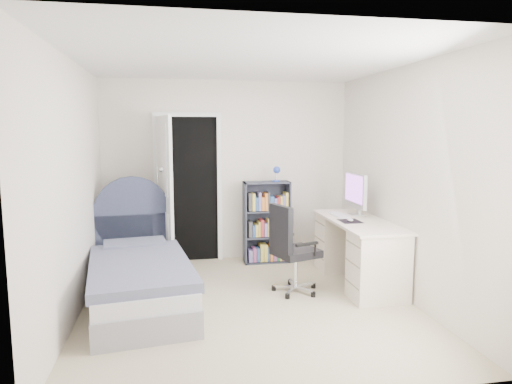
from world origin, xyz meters
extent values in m
cube|color=tan|center=(0.00, 0.00, -0.03)|extent=(3.40, 3.60, 0.05)
cube|color=white|center=(0.00, 0.00, 2.52)|extent=(3.40, 3.60, 0.05)
cube|color=silver|center=(0.00, 1.82, 1.25)|extent=(3.40, 0.05, 2.50)
cube|color=silver|center=(0.00, -1.82, 1.25)|extent=(3.40, 0.05, 2.50)
cube|color=silver|center=(-1.72, 0.00, 1.25)|extent=(0.05, 3.60, 2.50)
cube|color=silver|center=(1.72, 0.00, 1.25)|extent=(0.05, 3.60, 2.50)
cube|color=black|center=(-0.55, 1.80, 1.00)|extent=(0.80, 0.01, 2.00)
cube|color=white|center=(-0.98, 1.77, 1.00)|extent=(0.06, 0.06, 2.00)
cube|color=white|center=(-0.12, 1.77, 1.00)|extent=(0.06, 0.06, 2.00)
cube|color=white|center=(-0.55, 1.77, 2.03)|extent=(0.92, 0.06, 0.06)
cube|color=white|center=(-0.86, 1.38, 1.00)|extent=(0.21, 0.79, 2.00)
cube|color=gray|center=(-1.12, 0.18, 0.13)|extent=(1.20, 2.09, 0.26)
cube|color=silver|center=(-1.12, 0.18, 0.33)|extent=(1.18, 2.04, 0.16)
cube|color=slate|center=(-1.11, 0.08, 0.44)|extent=(1.20, 1.80, 0.10)
cube|color=slate|center=(-1.22, 0.88, 0.46)|extent=(0.75, 0.49, 0.12)
cube|color=#353A52|center=(-1.26, 1.20, 0.40)|extent=(0.94, 0.19, 0.79)
cylinder|color=#353A52|center=(-1.26, 1.20, 0.79)|extent=(0.94, 0.19, 0.94)
cylinder|color=#D3AE82|center=(-1.24, 1.39, 0.28)|extent=(0.04, 0.04, 0.56)
cylinder|color=#D3AE82|center=(-1.24, 1.77, 0.28)|extent=(0.04, 0.04, 0.56)
cylinder|color=#D3AE82|center=(-0.85, 1.39, 0.28)|extent=(0.04, 0.04, 0.56)
cylinder|color=#D3AE82|center=(-0.85, 1.77, 0.28)|extent=(0.04, 0.04, 0.56)
cube|color=#D3AE82|center=(-1.04, 1.58, 0.54)|extent=(0.44, 0.44, 0.03)
cube|color=#D3AE82|center=(-1.04, 1.58, 0.19)|extent=(0.40, 0.40, 0.02)
cube|color=#B24C33|center=(-1.10, 1.58, 0.57)|extent=(0.18, 0.24, 0.03)
cube|color=#3F598C|center=(-1.10, 1.58, 0.60)|extent=(0.17, 0.23, 0.03)
cube|color=#D8CC7F|center=(-1.10, 1.58, 0.63)|extent=(0.16, 0.22, 0.03)
cylinder|color=silver|center=(-0.95, 1.30, 0.01)|extent=(0.20, 0.20, 0.02)
cylinder|color=silver|center=(-0.95, 1.30, 0.69)|extent=(0.02, 0.02, 1.35)
sphere|color=silver|center=(-0.89, 1.26, 1.33)|extent=(0.08, 0.08, 0.08)
cube|color=#353949|center=(0.19, 1.52, 0.56)|extent=(0.02, 0.27, 1.12)
cube|color=#353949|center=(0.80, 1.52, 0.56)|extent=(0.02, 0.27, 1.12)
cube|color=#353949|center=(0.50, 1.52, 1.11)|extent=(0.63, 0.27, 0.02)
cube|color=#353949|center=(0.50, 1.52, 0.01)|extent=(0.63, 0.27, 0.02)
cube|color=#353949|center=(0.50, 1.65, 0.56)|extent=(0.63, 0.01, 1.12)
cube|color=#353949|center=(0.50, 1.52, 0.36)|extent=(0.59, 0.25, 0.02)
cube|color=#353949|center=(0.50, 1.52, 0.72)|extent=(0.59, 0.25, 0.02)
cylinder|color=#2944B1|center=(0.63, 1.52, 1.13)|extent=(0.11, 0.11, 0.02)
cylinder|color=silver|center=(0.63, 1.52, 1.20)|extent=(0.01, 0.01, 0.14)
sphere|color=#2944B1|center=(0.63, 1.49, 1.29)|extent=(0.10, 0.10, 0.10)
cube|color=#7F72B2|center=(0.26, 1.50, 0.11)|extent=(0.05, 0.19, 0.16)
cube|color=#994C7F|center=(0.32, 1.50, 0.12)|extent=(0.05, 0.19, 0.19)
cube|color=#335999|center=(0.37, 1.50, 0.12)|extent=(0.04, 0.19, 0.19)
cube|color=#D8BF4C|center=(0.42, 1.50, 0.15)|extent=(0.04, 0.19, 0.24)
cube|color=#D8BF4C|center=(0.47, 1.50, 0.14)|extent=(0.05, 0.19, 0.23)
cube|color=#335999|center=(0.52, 1.50, 0.12)|extent=(0.02, 0.19, 0.18)
cube|color=orange|center=(0.55, 1.50, 0.14)|extent=(0.04, 0.19, 0.22)
cube|color=#994C7F|center=(0.60, 1.50, 0.11)|extent=(0.04, 0.19, 0.16)
cube|color=#337F4C|center=(0.64, 1.50, 0.10)|extent=(0.03, 0.19, 0.14)
cube|color=#D8BF4C|center=(0.68, 1.50, 0.12)|extent=(0.03, 0.19, 0.19)
cube|color=#994C7F|center=(0.73, 1.50, 0.11)|extent=(0.04, 0.19, 0.17)
cube|color=#B23333|center=(0.77, 1.50, 0.15)|extent=(0.03, 0.19, 0.25)
cube|color=#3F3F3F|center=(0.26, 1.50, 0.48)|extent=(0.05, 0.19, 0.21)
cube|color=#335999|center=(0.31, 1.50, 0.45)|extent=(0.03, 0.19, 0.15)
cube|color=#D8BF4C|center=(0.35, 1.50, 0.46)|extent=(0.04, 0.19, 0.17)
cube|color=#D8BF4C|center=(0.38, 1.50, 0.48)|extent=(0.02, 0.19, 0.20)
cube|color=#B23333|center=(0.42, 1.50, 0.49)|extent=(0.04, 0.19, 0.23)
cube|color=#7F72B2|center=(0.47, 1.50, 0.47)|extent=(0.04, 0.19, 0.18)
cube|color=#D8BF4C|center=(0.52, 1.50, 0.49)|extent=(0.03, 0.19, 0.23)
cube|color=#994C7F|center=(0.55, 1.50, 0.47)|extent=(0.02, 0.19, 0.19)
cube|color=orange|center=(0.59, 1.50, 0.47)|extent=(0.04, 0.19, 0.18)
cube|color=#337F4C|center=(0.64, 1.50, 0.47)|extent=(0.04, 0.19, 0.17)
cube|color=#D8BF4C|center=(0.68, 1.50, 0.50)|extent=(0.03, 0.19, 0.24)
cube|color=#D8BF4C|center=(0.72, 1.50, 0.46)|extent=(0.03, 0.19, 0.16)
cube|color=#7F72B2|center=(0.75, 1.50, 0.48)|extent=(0.03, 0.19, 0.21)
cube|color=#3F3F3F|center=(0.26, 1.50, 0.86)|extent=(0.04, 0.19, 0.24)
cube|color=#D8BF4C|center=(0.31, 1.50, 0.85)|extent=(0.04, 0.19, 0.23)
cube|color=#335999|center=(0.35, 1.50, 0.83)|extent=(0.04, 0.19, 0.18)
cube|color=#7F72B2|center=(0.39, 1.50, 0.86)|extent=(0.04, 0.19, 0.25)
cube|color=orange|center=(0.43, 1.50, 0.83)|extent=(0.04, 0.19, 0.18)
cube|color=orange|center=(0.48, 1.50, 0.86)|extent=(0.04, 0.19, 0.24)
cube|color=#3F3F3F|center=(0.51, 1.50, 0.86)|extent=(0.02, 0.19, 0.25)
cube|color=#335999|center=(0.56, 1.50, 0.83)|extent=(0.05, 0.19, 0.19)
cube|color=#7F72B2|center=(0.61, 1.50, 0.82)|extent=(0.04, 0.19, 0.16)
cube|color=#B23333|center=(0.65, 1.50, 0.83)|extent=(0.03, 0.19, 0.18)
cube|color=#D8BF4C|center=(0.69, 1.50, 0.83)|extent=(0.03, 0.19, 0.19)
cube|color=#7F72B2|center=(0.72, 1.50, 0.84)|extent=(0.03, 0.19, 0.20)
cube|color=#D8BF4C|center=(0.76, 1.50, 0.86)|extent=(0.04, 0.19, 0.24)
cube|color=silver|center=(1.38, 0.44, 0.75)|extent=(0.63, 1.58, 0.03)
cube|color=silver|center=(1.38, -0.12, 0.37)|extent=(0.58, 0.42, 0.74)
cube|color=silver|center=(1.38, 1.00, 0.37)|extent=(0.58, 0.42, 0.74)
cube|color=silver|center=(1.49, 0.76, 0.77)|extent=(0.17, 0.17, 0.01)
cube|color=silver|center=(1.52, 0.76, 0.89)|extent=(0.03, 0.06, 0.23)
cube|color=silver|center=(1.47, 0.76, 1.08)|extent=(0.05, 0.59, 0.42)
cube|color=#C160E9|center=(1.44, 0.76, 1.10)|extent=(0.00, 0.53, 0.34)
cube|color=white|center=(1.26, 0.76, 0.77)|extent=(0.14, 0.42, 0.02)
cube|color=black|center=(1.26, 0.39, 0.77)|extent=(0.23, 0.27, 0.00)
ellipsoid|color=white|center=(1.26, 0.39, 0.78)|extent=(0.06, 0.11, 0.03)
cube|color=silver|center=(0.70, 0.33, 0.06)|extent=(0.26, 0.12, 0.02)
cylinder|color=black|center=(0.82, 0.37, 0.03)|extent=(0.06, 0.06, 0.06)
cube|color=silver|center=(0.58, 0.41, 0.06)|extent=(0.04, 0.26, 0.02)
cylinder|color=black|center=(0.58, 0.54, 0.03)|extent=(0.06, 0.06, 0.06)
cube|color=silver|center=(0.47, 0.33, 0.06)|extent=(0.26, 0.11, 0.02)
cylinder|color=black|center=(0.35, 0.36, 0.03)|extent=(0.06, 0.06, 0.06)
cube|color=silver|center=(0.51, 0.19, 0.06)|extent=(0.18, 0.23, 0.02)
cylinder|color=black|center=(0.44, 0.09, 0.03)|extent=(0.06, 0.06, 0.06)
cube|color=silver|center=(0.66, 0.19, 0.06)|extent=(0.18, 0.23, 0.02)
cylinder|color=black|center=(0.73, 0.09, 0.03)|extent=(0.06, 0.06, 0.06)
cylinder|color=silver|center=(0.58, 0.29, 0.25)|extent=(0.06, 0.06, 0.39)
cube|color=black|center=(0.58, 0.29, 0.46)|extent=(0.56, 0.56, 0.08)
cube|color=black|center=(0.39, 0.23, 0.75)|extent=(0.19, 0.40, 0.50)
cube|color=black|center=(0.64, 0.06, 0.61)|extent=(0.27, 0.12, 0.03)
cube|color=black|center=(0.49, 0.51, 0.61)|extent=(0.27, 0.12, 0.03)
camera|label=1|loc=(-0.75, -4.53, 1.81)|focal=32.00mm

